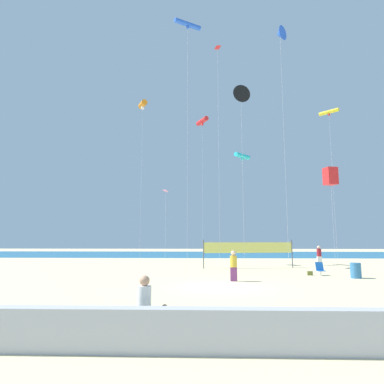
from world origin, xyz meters
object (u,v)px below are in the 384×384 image
kite_red_box (330,176)px  kite_yellow_tube (329,113)px  kite_black_delta (241,95)px  toddler_figure (164,321)px  folding_beach_chair (320,268)px  kite_red_diamond (217,56)px  trash_barrel (356,271)px  kite_blue_delta (280,34)px  beach_handbag (310,273)px  kite_red_tube (202,121)px  beachgoer_mustard_shirt (234,265)px  volleyball_net (248,249)px  kite_orange_tube (143,105)px  kite_cyan_tube (242,156)px  kite_pink_diamond (166,191)px  mother_figure (144,305)px  beachgoer_maroon_shirt (319,255)px  kite_blue_tube (188,25)px

kite_red_box → kite_yellow_tube: kite_yellow_tube is taller
kite_black_delta → toddler_figure: bearing=-104.4°
folding_beach_chair → kite_red_diamond: (-6.84, 2.28, 17.22)m
trash_barrel → folding_beach_chair: bearing=137.2°
kite_red_box → kite_blue_delta: size_ratio=0.46×
beach_handbag → kite_red_tube: bearing=125.5°
beachgoer_mustard_shirt → trash_barrel: size_ratio=1.87×
trash_barrel → toddler_figure: bearing=-128.8°
folding_beach_chair → kite_yellow_tube: (4.59, 8.60, 14.56)m
volleyball_net → kite_blue_delta: size_ratio=0.44×
kite_red_diamond → kite_orange_tube: bearing=134.7°
kite_cyan_tube → kite_pink_diamond: (-7.13, -0.12, -3.31)m
folding_beach_chair → kite_pink_diamond: bearing=148.9°
folding_beach_chair → kite_black_delta: 13.84m
kite_yellow_tube → kite_blue_delta: (-7.09, -10.08, 2.04)m
kite_orange_tube → kite_yellow_tube: (19.09, -1.41, -1.66)m
beach_handbag → kite_red_box: (2.72, 2.45, 7.27)m
mother_figure → kite_red_tube: (1.51, 25.36, 14.05)m
kite_black_delta → beachgoer_maroon_shirt: bearing=45.9°
beach_handbag → kite_red_box: 8.14m
kite_red_diamond → kite_pink_diamond: 12.59m
beachgoer_mustard_shirt → kite_red_diamond: size_ratio=0.10×
mother_figure → beachgoer_maroon_shirt: size_ratio=0.88×
toddler_figure → kite_black_delta: kite_black_delta is taller
kite_red_box → kite_red_diamond: (-8.85, -0.18, 10.28)m
kite_cyan_tube → kite_orange_tube: (-10.10, 3.28, 6.54)m
kite_cyan_tube → kite_blue_tube: 12.09m
volleyball_net → folding_beach_chair: bearing=-52.3°
beachgoer_maroon_shirt → kite_blue_delta: (-5.36, -9.97, 16.10)m
volleyball_net → kite_yellow_tube: bearing=19.9°
toddler_figure → kite_red_tube: kite_red_tube is taller
trash_barrel → kite_black_delta: size_ratio=0.07×
beachgoer_mustard_shirt → kite_orange_tube: 22.18m
kite_red_diamond → kite_yellow_tube: size_ratio=1.22×
toddler_figure → beachgoer_mustard_shirt: bearing=69.0°
folding_beach_chair → kite_orange_tube: size_ratio=0.05×
mother_figure → kite_yellow_tube: bearing=70.6°
volleyball_net → kite_red_diamond: size_ratio=0.42×
beachgoer_maroon_shirt → folding_beach_chair: 8.98m
toddler_figure → kite_yellow_tube: 30.95m
kite_red_box → kite_black_delta: bearing=-162.3°
kite_red_box → kite_blue_delta: 11.37m
kite_red_box → beach_handbag: bearing=-138.0°
kite_orange_tube → kite_blue_tube: (5.26, -9.72, 2.47)m
folding_beach_chair → beachgoer_maroon_shirt: bearing=70.1°
kite_red_box → trash_barrel: bearing=-94.1°
mother_figure → kite_cyan_tube: (5.25, 21.66, 9.29)m
volleyball_net → kite_pink_diamond: bearing=170.8°
kite_pink_diamond → kite_cyan_tube: bearing=1.0°
folding_beach_chair → volleyball_net: size_ratio=0.11×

